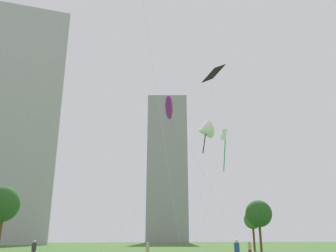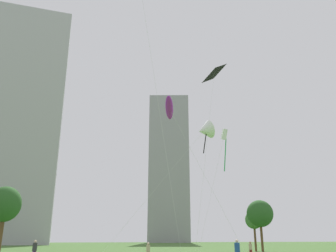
{
  "view_description": "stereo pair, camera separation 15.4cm",
  "coord_description": "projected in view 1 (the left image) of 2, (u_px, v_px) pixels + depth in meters",
  "views": [
    {
      "loc": [
        -5.33,
        -14.63,
        1.99
      ],
      "look_at": [
        0.17,
        10.26,
        10.22
      ],
      "focal_mm": 36.96,
      "sensor_mm": 36.0,
      "label": 1
    },
    {
      "loc": [
        -5.18,
        -14.66,
        1.99
      ],
      "look_at": [
        0.17,
        10.26,
        10.22
      ],
      "focal_mm": 36.96,
      "sensor_mm": 36.0,
      "label": 2
    }
  ],
  "objects": [
    {
      "name": "park_tree_0",
      "position": [
        253.0,
        220.0,
        52.62
      ],
      "size": [
        2.61,
        2.61,
        5.9
      ],
      "color": "brown",
      "rests_on": "ground"
    },
    {
      "name": "person_standing_3",
      "position": [
        237.0,
        250.0,
        26.66
      ],
      "size": [
        0.41,
        0.41,
        1.84
      ],
      "rotation": [
        0.0,
        0.0,
        6.19
      ],
      "color": "#2D2D33",
      "rests_on": "ground"
    },
    {
      "name": "kite_flying_1",
      "position": [
        213.0,
        74.0,
        42.5
      ],
      "size": [
        3.28,
        5.04,
        22.17
      ],
      "color": "silver",
      "rests_on": "ground"
    },
    {
      "name": "person_standing_6",
      "position": [
        250.0,
        248.0,
        36.14
      ],
      "size": [
        0.35,
        0.35,
        1.58
      ],
      "rotation": [
        0.0,
        0.0,
        2.46
      ],
      "color": "maroon",
      "rests_on": "ground"
    },
    {
      "name": "kite_flying_3",
      "position": [
        169.0,
        108.0,
        31.77
      ],
      "size": [
        9.33,
        5.74,
        14.02
      ],
      "color": "silver",
      "rests_on": "ground"
    },
    {
      "name": "person_standing_4",
      "position": [
        34.0,
        249.0,
        30.44
      ],
      "size": [
        0.39,
        0.39,
        1.77
      ],
      "rotation": [
        0.0,
        0.0,
        0.82
      ],
      "color": "#593372",
      "rests_on": "ground"
    },
    {
      "name": "distant_highrise_1",
      "position": [
        20.0,
        124.0,
        109.32
      ],
      "size": [
        25.64,
        24.46,
        72.18
      ],
      "primitive_type": "cube",
      "rotation": [
        0.0,
        0.0,
        0.09
      ],
      "color": "#A8A8AD",
      "rests_on": "ground"
    },
    {
      "name": "park_tree_2",
      "position": [
        3.0,
        204.0,
        49.28
      ],
      "size": [
        4.54,
        4.54,
        9.05
      ],
      "color": "brown",
      "rests_on": "ground"
    },
    {
      "name": "kite_flying_4",
      "position": [
        204.0,
        130.0,
        38.04
      ],
      "size": [
        11.7,
        5.27,
        14.39
      ],
      "color": "silver",
      "rests_on": "ground"
    },
    {
      "name": "kite_flying_2",
      "position": [
        224.0,
        137.0,
        37.72
      ],
      "size": [
        3.93,
        0.77,
        13.38
      ],
      "color": "silver",
      "rests_on": "ground"
    },
    {
      "name": "person_standing_0",
      "position": [
        148.0,
        250.0,
        31.3
      ],
      "size": [
        0.35,
        0.35,
        1.56
      ],
      "rotation": [
        0.0,
        0.0,
        3.08
      ],
      "color": "tan",
      "rests_on": "ground"
    },
    {
      "name": "park_tree_1",
      "position": [
        259.0,
        214.0,
        52.09
      ],
      "size": [
        3.92,
        3.92,
        7.39
      ],
      "color": "brown",
      "rests_on": "ground"
    },
    {
      "name": "distant_highrise_0",
      "position": [
        167.0,
        168.0,
        150.52
      ],
      "size": [
        20.47,
        21.92,
        61.25
      ],
      "primitive_type": "cube",
      "rotation": [
        0.0,
        0.0,
        -0.22
      ],
      "color": "#939399",
      "rests_on": "ground"
    }
  ]
}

